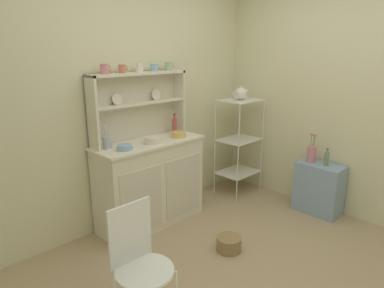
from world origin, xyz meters
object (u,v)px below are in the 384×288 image
bakers_rack (239,137)px  cup_rose_0 (105,69)px  jam_bottle (175,125)px  floor_basket (229,244)px  hutch_shelf_unit (137,100)px  utensil_jar (107,142)px  flower_vase (312,153)px  side_shelf_blue (319,188)px  hutch_cabinet (150,182)px  oil_bottle (326,158)px  bowl_mixing_large (125,147)px  wire_chair (139,257)px  porcelain_teapot (241,94)px

bakers_rack → cup_rose_0: size_ratio=13.11×
jam_bottle → floor_basket: bearing=-103.9°
hutch_shelf_unit → utensil_jar: size_ratio=4.39×
bakers_rack → flower_vase: size_ratio=3.54×
side_shelf_blue → hutch_cabinet: bearing=142.8°
floor_basket → utensil_jar: utensil_jar is taller
hutch_cabinet → oil_bottle: hutch_cabinet is taller
utensil_jar → bowl_mixing_large: bearing=-59.9°
hutch_shelf_unit → jam_bottle: (0.42, -0.08, -0.30)m
hutch_shelf_unit → bowl_mixing_large: (-0.33, -0.24, -0.37)m
wire_chair → floor_basket: bearing=38.2°
side_shelf_blue → flower_vase: bearing=89.9°
side_shelf_blue → floor_basket: 1.32m
oil_bottle → side_shelf_blue: bearing=90.0°
flower_vase → oil_bottle: (-0.00, -0.17, -0.03)m
floor_basket → jam_bottle: (0.24, 0.99, 0.89)m
flower_vase → bowl_mixing_large: bearing=152.9°
bowl_mixing_large → oil_bottle: bowl_mixing_large is taller
cup_rose_0 → porcelain_teapot: cup_rose_0 is taller
bakers_rack → wire_chair: bearing=-156.8°
hutch_cabinet → bowl_mixing_large: 0.56m
bakers_rack → porcelain_teapot: 0.53m
utensil_jar → side_shelf_blue: bearing=-32.3°
flower_vase → wire_chair: bearing=-178.0°
utensil_jar → oil_bottle: 2.26m
bakers_rack → jam_bottle: bearing=165.6°
jam_bottle → hutch_cabinet: bearing=-168.3°
hutch_shelf_unit → flower_vase: bearing=-38.3°
oil_bottle → cup_rose_0: bearing=145.0°
hutch_cabinet → floor_basket: bearing=-79.2°
hutch_cabinet → porcelain_teapot: 1.50m
hutch_shelf_unit → flower_vase: 1.95m
utensil_jar → bakers_rack: bearing=-7.1°
bakers_rack → bowl_mixing_large: 1.61m
cup_rose_0 → hutch_cabinet: bearing=-18.6°
flower_vase → utensil_jar: bearing=150.4°
floor_basket → flower_vase: flower_vase is taller
wire_chair → bowl_mixing_large: size_ratio=6.12×
cup_rose_0 → flower_vase: (1.82, -1.11, -0.92)m
jam_bottle → wire_chair: bearing=-139.0°
cup_rose_0 → utensil_jar: 0.65m
floor_basket → oil_bottle: (1.28, -0.25, 0.57)m
hutch_shelf_unit → floor_basket: 1.61m
floor_basket → oil_bottle: bearing=-11.0°
wire_chair → cup_rose_0: size_ratio=9.53×
porcelain_teapot → cup_rose_0: bearing=171.1°
floor_basket → jam_bottle: 1.35m
hutch_shelf_unit → cup_rose_0: cup_rose_0 is taller
jam_bottle → porcelain_teapot: (0.85, -0.22, 0.29)m
floor_basket → bowl_mixing_large: bearing=121.1°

